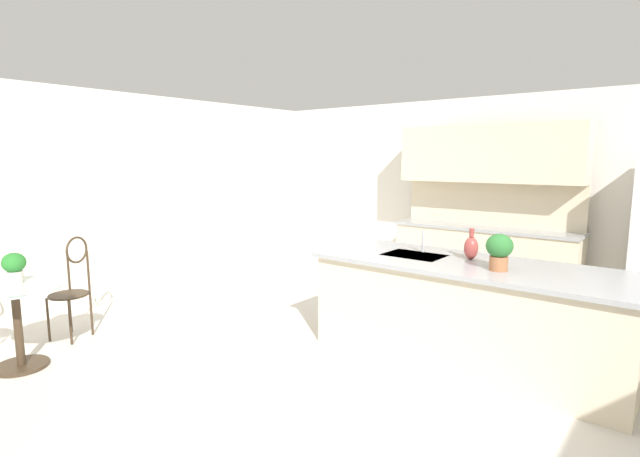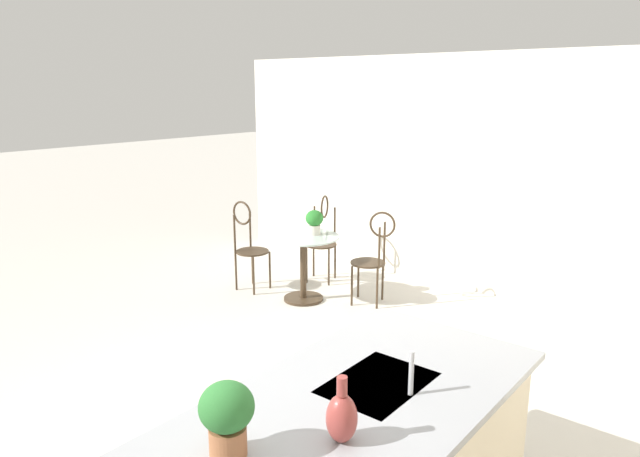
{
  "view_description": "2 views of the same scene",
  "coord_description": "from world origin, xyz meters",
  "px_view_note": "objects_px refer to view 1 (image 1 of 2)",
  "views": [
    {
      "loc": [
        1.87,
        -3.28,
        1.85
      ],
      "look_at": [
        -0.92,
        0.24,
        1.19
      ],
      "focal_mm": 27.08,
      "sensor_mm": 36.0,
      "label": 1
    },
    {
      "loc": [
        1.94,
        2.24,
        2.33
      ],
      "look_at": [
        -1.73,
        -0.71,
        1.18
      ],
      "focal_mm": 32.6,
      "sensor_mm": 36.0,
      "label": 2
    }
  ],
  "objects_px": {
    "vase_on_counter": "(471,247)",
    "potted_plant_counter_near": "(499,250)",
    "bistro_table": "(17,319)",
    "potted_plant_on_table": "(14,266)",
    "chair_toward_desk": "(72,283)"
  },
  "relations": [
    {
      "from": "potted_plant_on_table",
      "to": "vase_on_counter",
      "type": "height_order",
      "value": "vase_on_counter"
    },
    {
      "from": "potted_plant_on_table",
      "to": "potted_plant_counter_near",
      "type": "xyz_separation_m",
      "value": [
        3.46,
        2.4,
        0.2
      ]
    },
    {
      "from": "potted_plant_on_table",
      "to": "bistro_table",
      "type": "bearing_deg",
      "value": -24.19
    },
    {
      "from": "chair_toward_desk",
      "to": "potted_plant_counter_near",
      "type": "relative_size",
      "value": 3.38
    },
    {
      "from": "bistro_table",
      "to": "chair_toward_desk",
      "type": "height_order",
      "value": "chair_toward_desk"
    },
    {
      "from": "bistro_table",
      "to": "potted_plant_on_table",
      "type": "xyz_separation_m",
      "value": [
        -0.13,
        0.06,
        0.45
      ]
    },
    {
      "from": "bistro_table",
      "to": "potted_plant_on_table",
      "type": "relative_size",
      "value": 2.91
    },
    {
      "from": "chair_toward_desk",
      "to": "potted_plant_on_table",
      "type": "xyz_separation_m",
      "value": [
        0.27,
        -0.6,
        0.32
      ]
    },
    {
      "from": "chair_toward_desk",
      "to": "potted_plant_on_table",
      "type": "relative_size",
      "value": 3.79
    },
    {
      "from": "potted_plant_on_table",
      "to": "potted_plant_counter_near",
      "type": "distance_m",
      "value": 4.22
    },
    {
      "from": "bistro_table",
      "to": "chair_toward_desk",
      "type": "xyz_separation_m",
      "value": [
        -0.4,
        0.66,
        0.13
      ]
    },
    {
      "from": "bistro_table",
      "to": "potted_plant_counter_near",
      "type": "relative_size",
      "value": 2.6
    },
    {
      "from": "vase_on_counter",
      "to": "potted_plant_counter_near",
      "type": "bearing_deg",
      "value": -40.0
    },
    {
      "from": "bistro_table",
      "to": "chair_toward_desk",
      "type": "bearing_deg",
      "value": 120.93
    },
    {
      "from": "potted_plant_on_table",
      "to": "vase_on_counter",
      "type": "bearing_deg",
      "value": 40.88
    }
  ]
}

